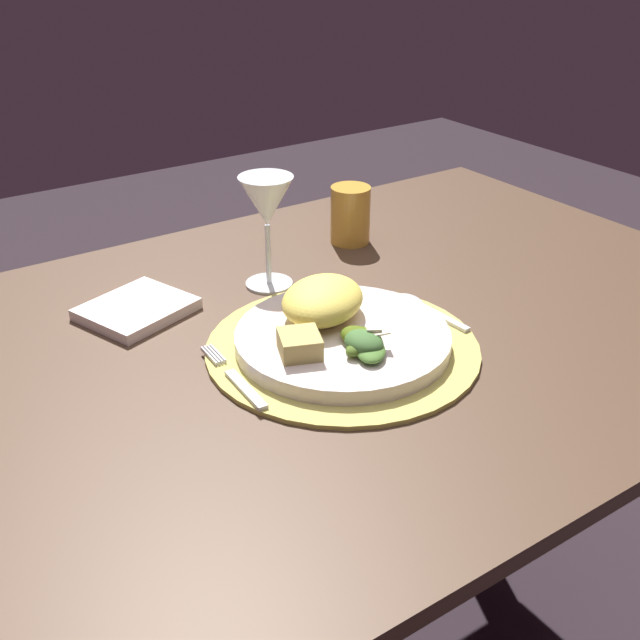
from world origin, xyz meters
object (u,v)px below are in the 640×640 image
fork (236,379)px  spoon (419,305)px  wine_glass (267,206)px  napkin (137,309)px  dining_table (314,442)px  amber_tumbler (350,215)px  dinner_plate (343,339)px

fork → spoon: (0.30, 0.02, 0.00)m
spoon → wine_glass: bearing=124.3°
spoon → wine_glass: (-0.13, 0.19, 0.11)m
napkin → wine_glass: 0.23m
dining_table → amber_tumbler: bearing=45.2°
dining_table → spoon: (0.15, -0.03, 0.18)m
dinner_plate → spoon: dinner_plate is taller
dinner_plate → amber_tumbler: (0.22, 0.28, 0.03)m
fork → amber_tumbler: (0.37, 0.28, 0.04)m
spoon → wine_glass: 0.25m
amber_tumbler → napkin: bearing=-173.5°
dining_table → fork: (-0.14, -0.05, 0.18)m
dinner_plate → fork: (-0.15, 0.00, -0.01)m
spoon → wine_glass: wine_glass is taller
dinner_plate → fork: size_ratio=1.72×
spoon → napkin: (-0.32, 0.21, -0.00)m
amber_tumbler → wine_glass: bearing=-161.1°
fork → wine_glass: 0.29m
spoon → amber_tumbler: (0.07, 0.25, 0.04)m
wine_glass → napkin: bearing=173.6°
napkin → amber_tumbler: (0.39, 0.04, 0.04)m
dining_table → wine_glass: size_ratio=8.04×
fork → spoon: bearing=4.4°
spoon → wine_glass: size_ratio=0.80×
dining_table → napkin: (-0.17, 0.18, 0.18)m
dinner_plate → amber_tumbler: bearing=52.3°
napkin → dining_table: bearing=-46.9°
amber_tumbler → dinner_plate: bearing=-127.7°
dining_table → fork: fork is taller
fork → wine_glass: (0.17, 0.21, 0.11)m
fork → napkin: bearing=96.3°
wine_glass → amber_tumbler: 0.22m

